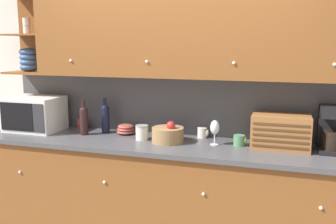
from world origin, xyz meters
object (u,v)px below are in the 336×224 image
at_px(mug_patterned_third, 82,124).
at_px(second_wine_bottle, 105,117).
at_px(storage_canister, 142,133).
at_px(mug, 239,140).
at_px(mug_blue_second, 203,133).
at_px(microwave, 35,114).
at_px(bread_box, 281,132).
at_px(bowl_stack_on_counter, 126,129).
at_px(fruit_basket, 168,134).
at_px(wine_bottle, 84,119).
at_px(wine_glass, 215,128).
at_px(coffee_maker, 332,128).

relative_size(mug_patterned_third, second_wine_bottle, 0.31).
xyz_separation_m(storage_canister, mug, (0.84, 0.06, -0.02)).
distance_m(storage_canister, mug_blue_second, 0.55).
xyz_separation_m(microwave, bread_box, (2.30, 0.04, -0.03)).
height_order(bowl_stack_on_counter, fruit_basket, fruit_basket).
distance_m(wine_bottle, second_wine_bottle, 0.21).
relative_size(storage_canister, wine_glass, 0.62).
height_order(wine_bottle, mug, wine_bottle).
bearing_deg(wine_glass, second_wine_bottle, 172.81).
relative_size(fruit_basket, coffee_maker, 0.75).
distance_m(bowl_stack_on_counter, bread_box, 1.39).
distance_m(fruit_basket, wine_glass, 0.41).
distance_m(second_wine_bottle, fruit_basket, 0.70).
height_order(wine_bottle, storage_canister, wine_bottle).
relative_size(wine_bottle, storage_canister, 2.51).
relative_size(microwave, bread_box, 1.11).
relative_size(second_wine_bottle, bowl_stack_on_counter, 1.92).
bearing_deg(second_wine_bottle, bowl_stack_on_counter, -0.72).
xyz_separation_m(second_wine_bottle, bowl_stack_on_counter, (0.21, -0.00, -0.10)).
relative_size(wine_bottle, bowl_stack_on_counter, 1.88).
height_order(microwave, second_wine_bottle, second_wine_bottle).
xyz_separation_m(second_wine_bottle, mug, (1.27, -0.10, -0.10)).
relative_size(second_wine_bottle, fruit_basket, 1.22).
distance_m(fruit_basket, bread_box, 0.93).
height_order(microwave, fruit_basket, microwave).
relative_size(bowl_stack_on_counter, storage_canister, 1.33).
height_order(microwave, mug_patterned_third, microwave).
bearing_deg(wine_bottle, storage_canister, -1.88).
height_order(bowl_stack_on_counter, storage_canister, storage_canister).
bearing_deg(bowl_stack_on_counter, mug_patterned_third, 171.78).
relative_size(storage_canister, bread_box, 0.28).
distance_m(second_wine_bottle, bread_box, 1.60).
bearing_deg(mug_blue_second, bread_box, -13.01).
height_order(mug_blue_second, mug, mug_blue_second).
xyz_separation_m(mug_patterned_third, storage_canister, (0.72, -0.23, 0.01)).
height_order(fruit_basket, coffee_maker, coffee_maker).
bearing_deg(bread_box, wine_glass, -173.97).
bearing_deg(bread_box, storage_canister, -176.15).
xyz_separation_m(bowl_stack_on_counter, storage_canister, (0.22, -0.16, 0.02)).
distance_m(bowl_stack_on_counter, coffee_maker, 1.78).
xyz_separation_m(wine_bottle, bowl_stack_on_counter, (0.36, 0.14, -0.10)).
bearing_deg(storage_canister, mug_patterned_third, 162.50).
bearing_deg(mug, wine_bottle, -178.34).
height_order(storage_canister, bread_box, bread_box).
bearing_deg(storage_canister, second_wine_bottle, 159.83).
distance_m(wine_bottle, fruit_basket, 0.83).
height_order(mug_patterned_third, wine_glass, wine_glass).
relative_size(second_wine_bottle, wine_glass, 1.58).
distance_m(mug, bread_box, 0.34).
distance_m(bowl_stack_on_counter, mug, 1.07).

